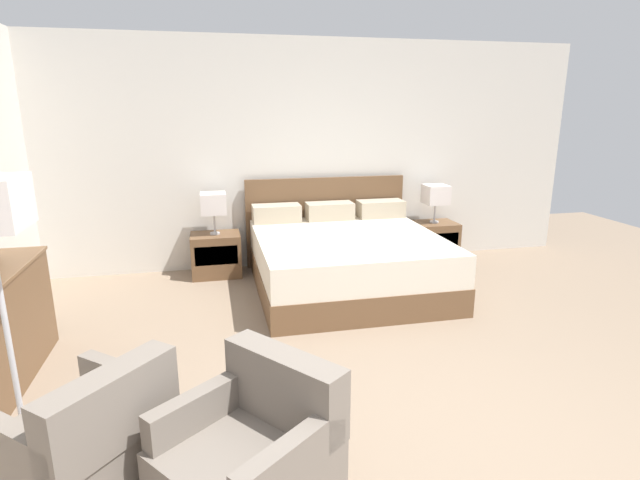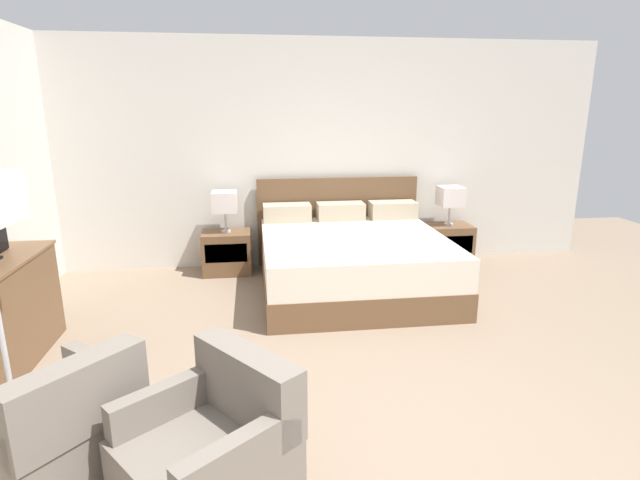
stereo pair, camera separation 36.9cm
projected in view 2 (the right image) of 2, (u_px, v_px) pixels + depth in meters
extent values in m
plane|color=#84705B|center=(395.00, 476.00, 2.66)|extent=(11.50, 11.50, 0.00)
cube|color=beige|center=(310.00, 155.00, 6.01)|extent=(7.10, 0.06, 2.69)
cube|color=brown|center=(353.00, 278.00, 5.31)|extent=(1.90, 1.96, 0.28)
cube|color=beige|center=(354.00, 251.00, 5.23)|extent=(1.88, 1.94, 0.32)
cube|color=brown|center=(338.00, 221.00, 6.17)|extent=(1.97, 0.05, 1.08)
cube|color=tan|center=(287.00, 213.00, 5.86)|extent=(0.56, 0.28, 0.20)
cube|color=tan|center=(341.00, 211.00, 5.94)|extent=(0.56, 0.28, 0.20)
cube|color=tan|center=(393.00, 210.00, 6.02)|extent=(0.56, 0.28, 0.20)
cube|color=brown|center=(227.00, 252.00, 5.87)|extent=(0.56, 0.42, 0.50)
cube|color=#473120|center=(226.00, 253.00, 5.66)|extent=(0.47, 0.01, 0.22)
cube|color=brown|center=(447.00, 244.00, 6.22)|extent=(0.56, 0.42, 0.50)
cube|color=#473120|center=(454.00, 245.00, 6.01)|extent=(0.47, 0.01, 0.22)
cylinder|color=#B7B7BC|center=(226.00, 231.00, 5.81)|extent=(0.11, 0.11, 0.02)
cylinder|color=#B7B7BC|center=(226.00, 221.00, 5.77)|extent=(0.02, 0.02, 0.22)
cube|color=silver|center=(225.00, 202.00, 5.72)|extent=(0.28, 0.28, 0.23)
cylinder|color=#B7B7BC|center=(449.00, 224.00, 6.16)|extent=(0.11, 0.11, 0.02)
cylinder|color=#B7B7BC|center=(449.00, 215.00, 6.13)|extent=(0.02, 0.02, 0.22)
cube|color=silver|center=(450.00, 196.00, 6.07)|extent=(0.28, 0.28, 0.23)
cube|color=#70665B|center=(57.00, 446.00, 2.59)|extent=(0.96, 0.96, 0.40)
cube|color=#70665B|center=(77.00, 398.00, 2.34)|extent=(0.57, 0.62, 0.36)
cube|color=#70665B|center=(102.00, 372.00, 2.75)|extent=(0.53, 0.48, 0.18)
cube|color=#70665B|center=(206.00, 478.00, 2.37)|extent=(0.96, 0.96, 0.40)
cube|color=#70665B|center=(248.00, 384.00, 2.46)|extent=(0.55, 0.63, 0.36)
cube|color=#70665B|center=(241.00, 455.00, 2.10)|extent=(0.55, 0.46, 0.18)
cube|color=#70665B|center=(169.00, 399.00, 2.49)|extent=(0.55, 0.46, 0.18)
cylinder|color=#B7B7BC|center=(17.00, 420.00, 3.12)|extent=(0.28, 0.28, 0.02)
cylinder|color=#B7B7BC|center=(0.00, 326.00, 2.95)|extent=(0.03, 0.03, 1.25)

